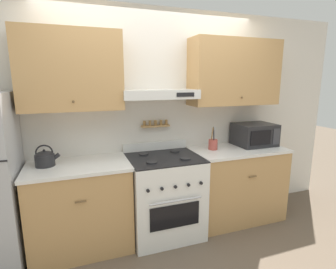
{
  "coord_description": "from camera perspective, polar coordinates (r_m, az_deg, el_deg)",
  "views": [
    {
      "loc": [
        -0.89,
        -2.33,
        1.74
      ],
      "look_at": [
        0.04,
        0.27,
        1.17
      ],
      "focal_mm": 28.0,
      "sensor_mm": 36.0,
      "label": 1
    }
  ],
  "objects": [
    {
      "name": "ground_plane",
      "position": [
        3.04,
        1.14,
        -23.21
      ],
      "size": [
        16.0,
        16.0,
        0.0
      ],
      "primitive_type": "plane",
      "color": "brown"
    },
    {
      "name": "wall_back",
      "position": [
        3.09,
        -2.21,
        6.62
      ],
      "size": [
        5.2,
        0.46,
        2.55
      ],
      "color": "silver",
      "rests_on": "ground_plane"
    },
    {
      "name": "counter_left",
      "position": [
        2.95,
        -18.41,
        -14.64
      ],
      "size": [
        1.0,
        0.65,
        0.92
      ],
      "color": "tan",
      "rests_on": "ground_plane"
    },
    {
      "name": "counter_right",
      "position": [
        3.49,
        14.48,
        -10.19
      ],
      "size": [
        1.15,
        0.65,
        0.92
      ],
      "color": "tan",
      "rests_on": "ground_plane"
    },
    {
      "name": "stove_range",
      "position": [
        3.05,
        -0.85,
        -13.08
      ],
      "size": [
        0.79,
        0.72,
        1.01
      ],
      "color": "white",
      "rests_on": "ground_plane"
    },
    {
      "name": "tea_kettle",
      "position": [
        2.83,
        -25.21,
        -4.67
      ],
      "size": [
        0.23,
        0.18,
        0.21
      ],
      "color": "#232326",
      "rests_on": "counter_left"
    },
    {
      "name": "microwave",
      "position": [
        3.54,
        18.27,
        0.02
      ],
      "size": [
        0.49,
        0.4,
        0.28
      ],
      "color": "#232326",
      "rests_on": "counter_right"
    },
    {
      "name": "utensil_crock",
      "position": [
        3.21,
        9.76,
        -2.02
      ],
      "size": [
        0.11,
        0.11,
        0.28
      ],
      "color": "#B24C42",
      "rests_on": "counter_right"
    }
  ]
}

